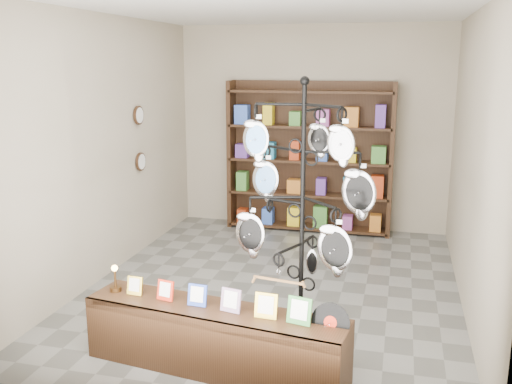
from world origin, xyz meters
TOP-DOWN VIEW (x-y plane):
  - ground at (0.00, 0.00)m, footprint 5.00×5.00m
  - room_envelope at (0.00, 0.00)m, footprint 5.00×5.00m
  - display_tree at (0.52, -1.33)m, footprint 1.24×1.20m
  - front_shelf at (-0.09, -1.87)m, footprint 2.23×0.74m
  - back_shelving at (0.00, 2.30)m, footprint 2.42×0.36m
  - wall_clocks at (-1.97, 0.80)m, footprint 0.03×0.24m

SIDE VIEW (x-z plane):
  - ground at x=0.00m, z-range 0.00..0.00m
  - front_shelf at x=-0.09m, z-range -0.12..0.66m
  - back_shelving at x=0.00m, z-range -0.07..2.13m
  - display_tree at x=0.52m, z-range 0.18..2.54m
  - wall_clocks at x=-1.97m, z-range 1.08..1.92m
  - room_envelope at x=0.00m, z-range -0.65..4.35m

